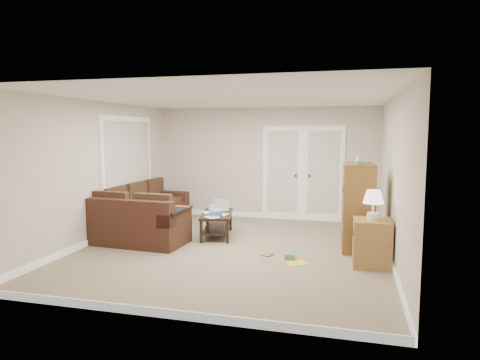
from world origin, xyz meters
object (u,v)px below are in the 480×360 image
(coffee_table, at_px, (217,223))
(tv_armoire, at_px, (358,206))
(sectional_sofa, at_px, (142,217))
(side_cabinet, at_px, (372,239))

(coffee_table, height_order, tv_armoire, tv_armoire)
(sectional_sofa, height_order, side_cabinet, side_cabinet)
(sectional_sofa, bearing_deg, side_cabinet, -9.34)
(tv_armoire, distance_m, side_cabinet, 0.98)
(coffee_table, relative_size, tv_armoire, 0.76)
(coffee_table, bearing_deg, sectional_sofa, 175.42)
(tv_armoire, height_order, side_cabinet, tv_armoire)
(sectional_sofa, bearing_deg, tv_armoire, 2.76)
(tv_armoire, bearing_deg, coffee_table, 171.65)
(tv_armoire, relative_size, side_cabinet, 1.38)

